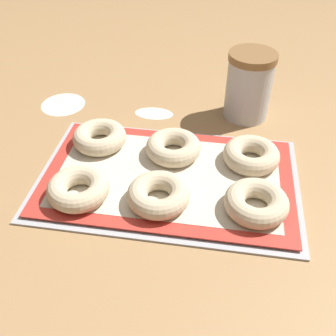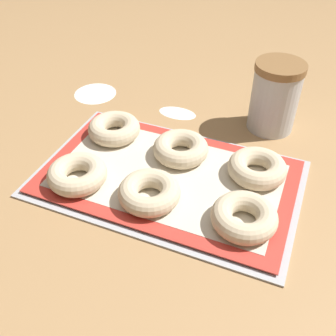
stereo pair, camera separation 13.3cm
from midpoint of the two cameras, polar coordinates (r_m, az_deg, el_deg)
name	(u,v)px [view 2 (the right image)]	position (r m, az deg, el deg)	size (l,w,h in m)	color
ground_plane	(180,177)	(0.77, 6.77, -1.72)	(2.80, 2.80, 0.00)	#A87F51
baking_tray	(168,178)	(0.76, 5.02, -1.84)	(0.50, 0.31, 0.01)	#B2B5BA
baking_mat	(168,176)	(0.75, 5.04, -1.54)	(0.48, 0.29, 0.00)	red
bagel_front_left	(77,174)	(0.73, -8.10, -1.29)	(0.11, 0.11, 0.04)	beige
bagel_front_center	(149,192)	(0.69, 2.76, -3.99)	(0.11, 0.11, 0.04)	beige
bagel_front_right	(244,217)	(0.68, 16.65, -7.31)	(0.11, 0.11, 0.04)	beige
bagel_back_left	(114,129)	(0.84, -3.39, 5.43)	(0.11, 0.11, 0.04)	beige
bagel_back_center	(181,149)	(0.79, 6.68, 2.48)	(0.11, 0.11, 0.04)	beige
bagel_back_right	(257,168)	(0.77, 17.69, -0.38)	(0.11, 0.11, 0.04)	beige
flour_canister	(275,97)	(0.91, 19.45, 9.48)	(0.11, 0.11, 0.16)	silver
flour_patch_near	(177,113)	(0.95, 5.41, 7.75)	(0.09, 0.05, 0.00)	white
flour_patch_far	(95,93)	(1.03, -6.91, 10.53)	(0.11, 0.11, 0.00)	white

